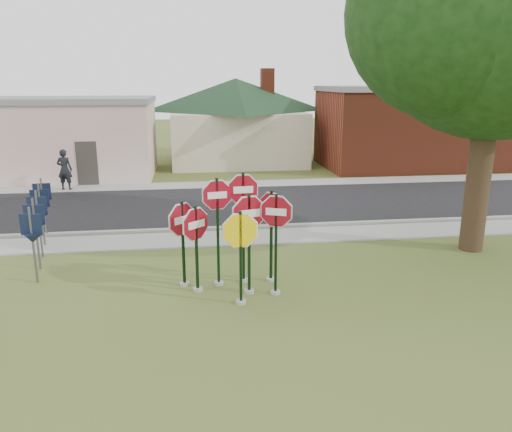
{
  "coord_description": "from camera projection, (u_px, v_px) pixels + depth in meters",
  "views": [
    {
      "loc": [
        -1.0,
        -10.1,
        5.01
      ],
      "look_at": [
        0.62,
        2.0,
        1.71
      ],
      "focal_mm": 35.0,
      "sensor_mm": 36.0,
      "label": 1
    }
  ],
  "objects": [
    {
      "name": "ground",
      "position": [
        240.0,
        314.0,
        11.1
      ],
      "size": [
        120.0,
        120.0,
        0.0
      ],
      "primitive_type": "plane",
      "color": "#425821",
      "rests_on": "ground"
    },
    {
      "name": "sidewalk_near",
      "position": [
        223.0,
        238.0,
        16.35
      ],
      "size": [
        60.0,
        1.6,
        0.06
      ],
      "primitive_type": "cube",
      "color": "gray",
      "rests_on": "ground"
    },
    {
      "name": "road",
      "position": [
        216.0,
        206.0,
        20.66
      ],
      "size": [
        60.0,
        7.0,
        0.04
      ],
      "primitive_type": "cube",
      "color": "black",
      "rests_on": "ground"
    },
    {
      "name": "sidewalk_far",
      "position": [
        211.0,
        185.0,
        24.77
      ],
      "size": [
        60.0,
        1.6,
        0.06
      ],
      "primitive_type": "cube",
      "color": "gray",
      "rests_on": "ground"
    },
    {
      "name": "curb",
      "position": [
        221.0,
        229.0,
        17.3
      ],
      "size": [
        60.0,
        0.2,
        0.14
      ],
      "primitive_type": "cube",
      "color": "gray",
      "rests_on": "ground"
    },
    {
      "name": "stop_sign_center",
      "position": [
        249.0,
        229.0,
        11.79
      ],
      "size": [
        1.13,
        0.33,
        2.6
      ],
      "color": "gray",
      "rests_on": "ground"
    },
    {
      "name": "stop_sign_yellow",
      "position": [
        241.0,
        245.0,
        11.26
      ],
      "size": [
        1.13,
        0.24,
        2.34
      ],
      "color": "gray",
      "rests_on": "ground"
    },
    {
      "name": "stop_sign_left",
      "position": [
        196.0,
        237.0,
        11.97
      ],
      "size": [
        0.84,
        0.77,
        2.28
      ],
      "color": "gray",
      "rests_on": "ground"
    },
    {
      "name": "stop_sign_right",
      "position": [
        276.0,
        230.0,
        11.74
      ],
      "size": [
        1.0,
        0.41,
        2.61
      ],
      "color": "gray",
      "rests_on": "ground"
    },
    {
      "name": "stop_sign_back_right",
      "position": [
        243.0,
        211.0,
        12.41
      ],
      "size": [
        1.07,
        0.24,
        2.97
      ],
      "color": "gray",
      "rests_on": "ground"
    },
    {
      "name": "stop_sign_back_left",
      "position": [
        217.0,
        217.0,
        12.24
      ],
      "size": [
        1.02,
        0.24,
        2.86
      ],
      "color": "gray",
      "rests_on": "ground"
    },
    {
      "name": "stop_sign_far_right",
      "position": [
        271.0,
        224.0,
        12.55
      ],
      "size": [
        0.72,
        0.77,
        2.5
      ],
      "color": "gray",
      "rests_on": "ground"
    },
    {
      "name": "stop_sign_far_left",
      "position": [
        183.0,
        232.0,
        12.3
      ],
      "size": [
        0.87,
        0.78,
        2.31
      ],
      "color": "gray",
      "rests_on": "ground"
    },
    {
      "name": "route_sign_row",
      "position": [
        38.0,
        217.0,
        14.4
      ],
      "size": [
        1.43,
        4.63,
        2.0
      ],
      "color": "#59595E",
      "rests_on": "ground"
    },
    {
      "name": "building_stucco",
      "position": [
        38.0,
        137.0,
        26.61
      ],
      "size": [
        12.2,
        6.2,
        4.2
      ],
      "color": "beige",
      "rests_on": "ground"
    },
    {
      "name": "building_house",
      "position": [
        236.0,
        104.0,
        31.45
      ],
      "size": [
        11.6,
        11.6,
        6.2
      ],
      "color": "beige",
      "rests_on": "ground"
    },
    {
      "name": "building_brick",
      "position": [
        409.0,
        127.0,
        29.7
      ],
      "size": [
        10.2,
        6.2,
        4.75
      ],
      "color": "maroon",
      "rests_on": "ground"
    },
    {
      "name": "oak_tree",
      "position": [
        499.0,
        5.0,
        13.57
      ],
      "size": [
        10.94,
        10.34,
        10.71
      ],
      "color": "black",
      "rests_on": "ground"
    },
    {
      "name": "bg_tree_right",
      "position": [
        496.0,
        73.0,
        37.32
      ],
      "size": [
        5.6,
        5.6,
        8.4
      ],
      "color": "black",
      "rests_on": "ground"
    },
    {
      "name": "pedestrian",
      "position": [
        65.0,
        169.0,
        23.36
      ],
      "size": [
        0.76,
        0.57,
        1.92
      ],
      "primitive_type": "imported",
      "rotation": [
        0.0,
        0.0,
        2.98
      ],
      "color": "black",
      "rests_on": "sidewalk_far"
    }
  ]
}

